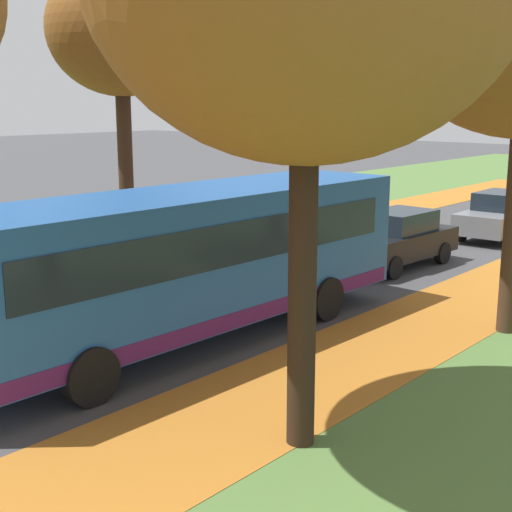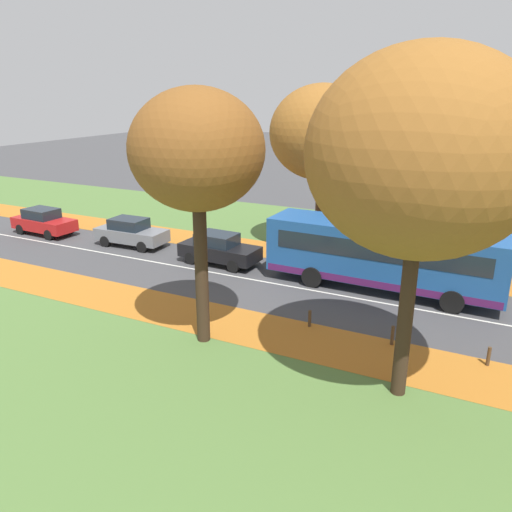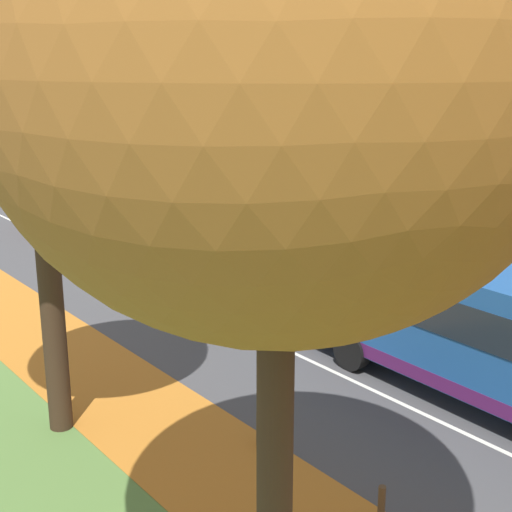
{
  "view_description": "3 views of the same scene",
  "coord_description": "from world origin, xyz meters",
  "views": [
    {
      "loc": [
        11.55,
        1.4,
        4.68
      ],
      "look_at": [
        1.07,
        13.33,
        1.23
      ],
      "focal_mm": 50.0,
      "sensor_mm": 36.0,
      "label": 1
    },
    {
      "loc": [
        -19.93,
        6.51,
        8.64
      ],
      "look_at": [
        -0.49,
        16.14,
        1.4
      ],
      "focal_mm": 35.0,
      "sensor_mm": 36.0,
      "label": 2
    },
    {
      "loc": [
        -11.24,
        2.8,
        7.24
      ],
      "look_at": [
        -0.01,
        16.81,
        2.23
      ],
      "focal_mm": 50.0,
      "sensor_mm": 36.0,
      "label": 3
    }
  ],
  "objects": [
    {
      "name": "tree_left_near",
      "position": [
        -6.45,
        8.43,
        7.07
      ],
      "size": [
        6.08,
        6.08,
        9.83
      ],
      "color": "#382619",
      "rests_on": "ground"
    },
    {
      "name": "tree_right_near",
      "position": [
        5.93,
        8.73,
        6.4
      ],
      "size": [
        5.65,
        5.65,
        8.96
      ],
      "color": "black",
      "rests_on": "ground"
    },
    {
      "name": "leaf_litter_right",
      "position": [
        4.6,
        14.0,
        0.01
      ],
      "size": [
        2.8,
        60.0,
        0.0
      ],
      "primitive_type": "cube",
      "color": "#B26B23",
      "rests_on": "grass_verge_right"
    },
    {
      "name": "bollard_sixth",
      "position": [
        -3.5,
        12.35,
        0.34
      ],
      "size": [
        0.12,
        0.12,
        0.68
      ],
      "primitive_type": "cylinder",
      "color": "#4C3823",
      "rests_on": "ground"
    },
    {
      "name": "tree_left_mid",
      "position": [
        -6.18,
        15.44,
        6.75
      ],
      "size": [
        4.42,
        4.42,
        8.8
      ],
      "color": "#382619",
      "rests_on": "ground"
    },
    {
      "name": "bus",
      "position": [
        1.55,
        10.8,
        1.7
      ],
      "size": [
        2.83,
        10.45,
        2.98
      ],
      "color": "#1E5199",
      "rests_on": "ground"
    },
    {
      "name": "grass_verge_left",
      "position": [
        -9.2,
        20.0,
        0.0
      ],
      "size": [
        12.0,
        90.0,
        0.01
      ],
      "primitive_type": "cube",
      "color": "#517538",
      "rests_on": "ground"
    },
    {
      "name": "car_red_third_in_line",
      "position": [
        1.32,
        31.9,
        0.81
      ],
      "size": [
        1.93,
        4.27,
        1.62
      ],
      "color": "#B21919",
      "rests_on": "ground"
    },
    {
      "name": "bollard_fourth",
      "position": [
        -3.58,
        6.08,
        0.34
      ],
      "size": [
        0.12,
        0.12,
        0.68
      ],
      "primitive_type": "cylinder",
      "color": "#4C3823",
      "rests_on": "ground"
    },
    {
      "name": "tree_right_mid",
      "position": [
        6.11,
        15.48,
        6.47
      ],
      "size": [
        5.62,
        5.62,
        9.01
      ],
      "color": "#422D1E",
      "rests_on": "ground"
    },
    {
      "name": "car_grey_following",
      "position": [
        1.79,
        25.36,
        0.81
      ],
      "size": [
        1.89,
        4.25,
        1.62
      ],
      "color": "slate",
      "rests_on": "ground"
    },
    {
      "name": "car_black_lead",
      "position": [
        1.32,
        19.18,
        0.81
      ],
      "size": [
        1.92,
        4.27,
        1.62
      ],
      "color": "black",
      "rests_on": "ground"
    },
    {
      "name": "bollard_fifth",
      "position": [
        -3.54,
        9.22,
        0.36
      ],
      "size": [
        0.12,
        0.12,
        0.73
      ],
      "primitive_type": "cylinder",
      "color": "#4C3823",
      "rests_on": "ground"
    },
    {
      "name": "grass_verge_right",
      "position": [
        9.2,
        20.0,
        0.0
      ],
      "size": [
        12.0,
        90.0,
        0.01
      ],
      "primitive_type": "cube",
      "color": "#517538",
      "rests_on": "ground"
    },
    {
      "name": "leaf_litter_left",
      "position": [
        -4.6,
        14.0,
        0.01
      ],
      "size": [
        2.8,
        60.0,
        0.0
      ],
      "primitive_type": "cube",
      "color": "#B26B23",
      "rests_on": "grass_verge_left"
    },
    {
      "name": "road_centre_line",
      "position": [
        0.0,
        20.0,
        0.0
      ],
      "size": [
        0.12,
        80.0,
        0.01
      ],
      "primitive_type": "cube",
      "color": "silver",
      "rests_on": "ground"
    }
  ]
}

